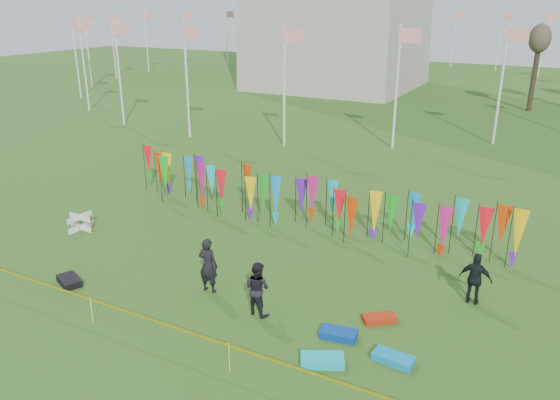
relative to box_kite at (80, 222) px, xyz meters
The scene contains 13 objects.
ground 8.71m from the box_kite, 26.72° to the right, with size 160.00×160.00×0.00m, color #305517.
flagpole_ring 44.67m from the box_kite, 98.04° to the left, with size 57.40×56.16×8.00m.
banner_row 9.45m from the box_kite, 30.95° to the left, with size 18.64×0.64×2.26m.
caution_tape_near 9.08m from the box_kite, 33.60° to the right, with size 26.00×0.02×0.90m.
box_kite is the anchor object (origin of this frame).
person_left 8.14m from the box_kite, 12.11° to the right, with size 0.71×0.52×1.96m, color black.
person_mid 10.37m from the box_kite, 11.97° to the right, with size 0.87×0.54×1.79m, color black.
person_right 16.17m from the box_kite, ahead, with size 1.05×0.60×1.79m, color black.
kite_bag_turquoise 13.48m from the box_kite, 15.30° to the right, with size 1.19×0.59×0.24m, color #0EC3D2.
kite_bag_blue 13.10m from the box_kite, ahead, with size 1.07×0.56×0.22m, color #09399C.
kite_bag_red 13.73m from the box_kite, ahead, with size 1.05×0.48×0.19m, color #B7280C.
kite_bag_black 4.92m from the box_kite, 47.55° to the right, with size 1.03×0.60×0.24m, color black.
kite_bag_teal 14.91m from the box_kite, ahead, with size 1.11×0.53×0.21m, color #0E88C7.
Camera 1 is at (10.09, -11.23, 9.41)m, focal length 35.00 mm.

